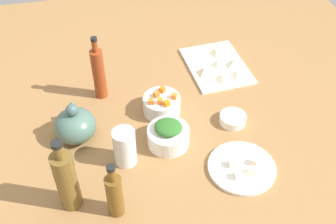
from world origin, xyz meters
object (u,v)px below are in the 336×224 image
object	(u,v)px
teapot	(75,125)
bowl_carrots	(162,105)
bottle_0	(66,180)
drinking_glass_0	(125,147)
bowl_greens	(168,137)
bottle_1	(99,73)
bottle_2	(115,194)
plate_tofu	(242,168)
cutting_board	(216,66)
bowl_small_side	(233,119)

from	to	relation	value
teapot	bowl_carrots	bearing A→B (deg)	-78.68
bowl_carrots	bottle_0	world-z (taller)	bottle_0
teapot	drinking_glass_0	bearing A→B (deg)	-133.55
bowl_greens	bottle_1	distance (cm)	34.78
bowl_greens	bottle_2	distance (cm)	29.84
plate_tofu	bottle_2	distance (cm)	40.55
bowl_carrots	drinking_glass_0	world-z (taller)	drinking_glass_0
bottle_0	bowl_carrots	bearing A→B (deg)	-46.04
cutting_board	bottle_2	xyz separation A→B (cm)	(-57.43, 47.08, 7.43)
bowl_carrots	bowl_small_side	xyz separation A→B (cm)	(-10.45, -22.56, -1.64)
teapot	bottle_0	xyz separation A→B (cm)	(-25.60, 2.98, 5.29)
bowl_carrots	cutting_board	bearing A→B (deg)	-52.26
bottle_1	drinking_glass_0	size ratio (longest dim) A/B	1.95
plate_tofu	bowl_greens	size ratio (longest dim) A/B	1.54
bottle_0	bottle_1	xyz separation A→B (cm)	(44.81, -12.99, -0.32)
drinking_glass_0	bowl_small_side	bearing A→B (deg)	-76.64
bowl_carrots	bowl_small_side	distance (cm)	24.91
plate_tofu	bowl_greens	xyz separation A→B (cm)	(15.33, 19.67, 2.43)
bowl_carrots	bottle_2	distance (cm)	42.63
cutting_board	bowl_greens	distance (cm)	44.94
bowl_carrots	drinking_glass_0	xyz separation A→B (cm)	(-19.49, 15.52, 3.25)
bowl_carrots	teapot	xyz separation A→B (cm)	(-5.96, 29.75, 2.35)
cutting_board	bottle_2	world-z (taller)	bottle_2
teapot	bottle_0	distance (cm)	26.31
bowl_small_side	bottle_1	xyz separation A→B (cm)	(23.70, 42.30, 8.97)
bottle_0	cutting_board	bearing A→B (deg)	-48.67
teapot	drinking_glass_0	world-z (taller)	teapot
bottle_2	bowl_small_side	bearing A→B (deg)	-58.45
bottle_1	bottle_2	size ratio (longest dim) A/B	1.27
bowl_small_side	teapot	distance (cm)	52.65
teapot	drinking_glass_0	size ratio (longest dim) A/B	1.23
plate_tofu	bottle_0	distance (cm)	52.42
bottle_2	teapot	bearing A→B (deg)	16.33
bowl_small_side	drinking_glass_0	size ratio (longest dim) A/B	0.71
teapot	cutting_board	bearing A→B (deg)	-64.82
plate_tofu	teapot	size ratio (longest dim) A/B	1.33
bowl_carrots	bottle_2	bearing A→B (deg)	150.81
drinking_glass_0	bowl_carrots	bearing A→B (deg)	-38.52
drinking_glass_0	bottle_2	bearing A→B (deg)	163.61
cutting_board	bottle_1	size ratio (longest dim) A/B	1.15
drinking_glass_0	bowl_greens	bearing A→B (deg)	-73.10
bowl_carrots	bottle_1	distance (cm)	24.88
plate_tofu	bottle_0	xyz separation A→B (cm)	(-1.15, 51.40, 10.19)
bowl_greens	bottle_1	world-z (taller)	bottle_1
bottle_0	drinking_glass_0	world-z (taller)	bottle_0
bottle_0	bottle_1	size ratio (longest dim) A/B	1.03
bowl_greens	bottle_1	size ratio (longest dim) A/B	0.54
cutting_board	bottle_0	distance (cm)	79.42
cutting_board	drinking_glass_0	bearing A→B (deg)	133.60
cutting_board	teapot	xyz separation A→B (cm)	(-26.40, 56.17, 5.00)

